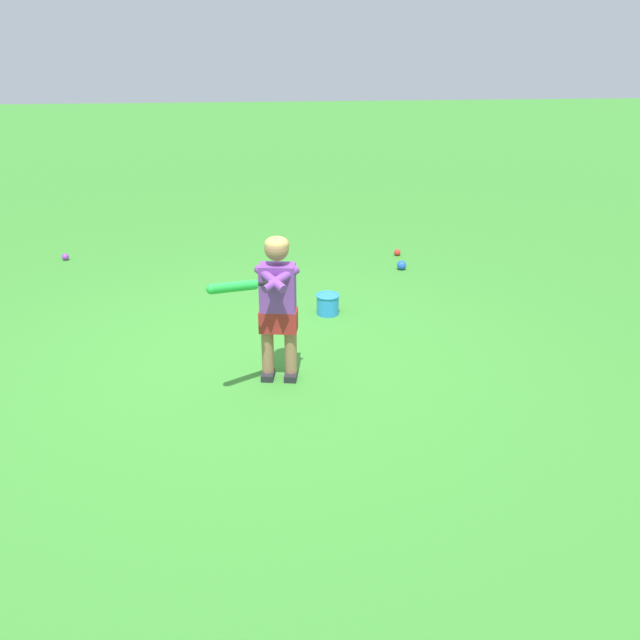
{
  "coord_description": "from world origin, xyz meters",
  "views": [
    {
      "loc": [
        4.9,
        0.01,
        2.41
      ],
      "look_at": [
        0.32,
        0.45,
        0.45
      ],
      "focal_mm": 38.9,
      "sensor_mm": 36.0,
      "label": 1
    }
  ],
  "objects_px": {
    "child_batter": "(276,297)",
    "play_ball_by_bucket": "(397,252)",
    "play_ball_far_right": "(65,257)",
    "play_ball_far_left": "(402,265)",
    "toy_bucket": "(328,304)"
  },
  "relations": [
    {
      "from": "play_ball_far_left",
      "to": "toy_bucket",
      "type": "height_order",
      "value": "toy_bucket"
    },
    {
      "from": "child_batter",
      "to": "play_ball_by_bucket",
      "type": "relative_size",
      "value": 14.71
    },
    {
      "from": "child_batter",
      "to": "play_ball_by_bucket",
      "type": "distance_m",
      "value": 3.27
    },
    {
      "from": "child_batter",
      "to": "play_ball_far_right",
      "type": "bearing_deg",
      "value": -143.6
    },
    {
      "from": "play_ball_by_bucket",
      "to": "toy_bucket",
      "type": "xyz_separation_m",
      "value": [
        1.65,
        -0.97,
        0.06
      ]
    },
    {
      "from": "play_ball_far_left",
      "to": "child_batter",
      "type": "bearing_deg",
      "value": -30.91
    },
    {
      "from": "play_ball_by_bucket",
      "to": "child_batter",
      "type": "bearing_deg",
      "value": -27.22
    },
    {
      "from": "play_ball_far_left",
      "to": "toy_bucket",
      "type": "xyz_separation_m",
      "value": [
        1.16,
        -0.92,
        0.05
      ]
    },
    {
      "from": "child_batter",
      "to": "toy_bucket",
      "type": "distance_m",
      "value": 1.42
    },
    {
      "from": "toy_bucket",
      "to": "play_ball_far_right",
      "type": "bearing_deg",
      "value": -123.73
    },
    {
      "from": "play_ball_far_left",
      "to": "play_ball_far_right",
      "type": "bearing_deg",
      "value": -100.46
    },
    {
      "from": "play_ball_far_right",
      "to": "toy_bucket",
      "type": "xyz_separation_m",
      "value": [
        1.83,
        2.75,
        0.06
      ]
    },
    {
      "from": "play_ball_far_right",
      "to": "play_ball_by_bucket",
      "type": "distance_m",
      "value": 3.72
    },
    {
      "from": "play_ball_far_right",
      "to": "play_ball_far_left",
      "type": "distance_m",
      "value": 3.73
    },
    {
      "from": "child_batter",
      "to": "play_ball_by_bucket",
      "type": "bearing_deg",
      "value": 152.78
    }
  ]
}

